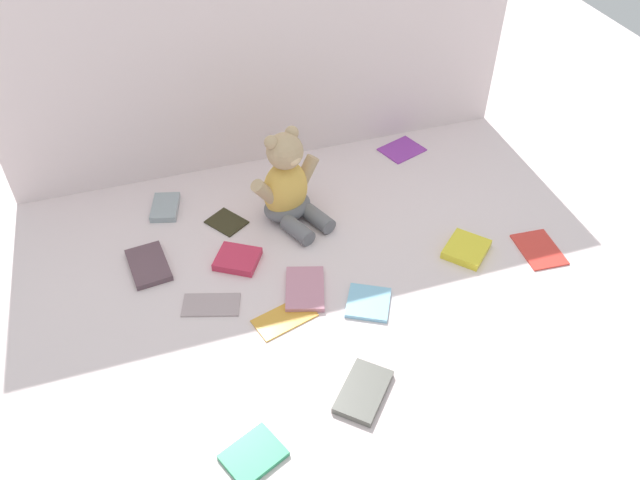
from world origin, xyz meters
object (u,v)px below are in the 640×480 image
Objects in this scene: book_case_10 at (368,303)px; book_case_12 at (149,265)px; book_case_8 at (238,259)px; book_case_11 at (285,318)px; book_case_5 at (539,249)px; book_case_9 at (305,289)px; book_case_7 at (363,392)px; book_case_1 at (402,149)px; book_case_4 at (466,249)px; book_case_0 at (211,304)px; teddy_bear at (287,187)px; book_case_2 at (165,207)px; book_case_6 at (253,455)px; book_case_3 at (227,221)px.

book_case_10 is 0.73× the size of book_case_12.
book_case_8 is 0.73× the size of book_case_11.
book_case_9 is at bearing -0.51° from book_case_5.
book_case_5 is at bearing 66.77° from book_case_7.
book_case_9 is (-0.45, -0.47, 0.00)m from book_case_1.
book_case_9 is at bearing -131.17° from book_case_4.
book_case_7 reaches higher than book_case_0.
teddy_bear is 1.86× the size of book_case_11.
book_case_11 is at bearing 128.36° from book_case_2.
book_case_2 is 0.80× the size of book_case_9.
book_case_6 is 0.43m from book_case_9.
book_case_10 is 0.55m from book_case_12.
book_case_4 is at bearing 157.19° from book_case_1.
book_case_9 is at bearing 143.82° from book_case_12.
book_case_7 is at bearing -93.28° from book_case_4.
book_case_1 is at bearing 162.51° from book_case_3.
book_case_12 is (-0.77, 0.19, -0.00)m from book_case_4.
book_case_10 is at bearing -99.22° from teddy_bear.
book_case_3 is at bearing 172.70° from book_case_11.
book_case_2 is 0.81× the size of book_case_7.
book_case_6 is (-0.64, -0.38, -0.00)m from book_case_4.
book_case_3 is at bearing -159.92° from book_case_4.
book_case_6 is 0.45m from book_case_10.
book_case_11 is at bearing 23.19° from book_case_10.
teddy_bear reaches higher than book_case_11.
book_case_1 is at bearing 103.84° from book_case_7.
book_case_9 is (-0.60, 0.05, 0.00)m from book_case_5.
book_case_6 is at bearing 109.24° from book_case_2.
book_case_5 is (0.82, -0.07, 0.00)m from book_case_0.
teddy_bear reaches higher than book_case_6.
book_case_3 is 0.15m from book_case_8.
book_case_6 is at bearing 77.14° from book_case_9.
book_case_11 is 0.38m from book_case_12.
teddy_bear is at bearing -20.17° from book_case_8.
book_case_10 is (0.35, -0.11, 0.00)m from book_case_0.
book_case_11 is at bearing 116.21° from book_case_1.
book_case_6 is (-0.82, -0.33, 0.00)m from book_case_5.
book_case_11 is (0.15, 0.31, -0.00)m from book_case_6.
teddy_bear is at bearing 173.05° from book_case_2.
book_case_6 is at bearing -157.78° from book_case_8.
book_case_11 is at bearing -123.46° from book_case_4.
book_case_2 is (-0.31, 0.13, -0.09)m from teddy_bear.
book_case_1 is (0.67, 0.44, -0.00)m from book_case_0.
book_case_6 is at bearing -162.52° from book_case_0.
book_case_11 is at bearing -130.18° from teddy_bear.
book_case_8 reaches higher than book_case_5.
book_case_10 is at bearing 130.01° from book_case_1.
book_case_2 is 0.51m from book_case_11.
teddy_bear is at bearing -26.03° from book_case_5.
book_case_0 is 0.36m from book_case_10.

